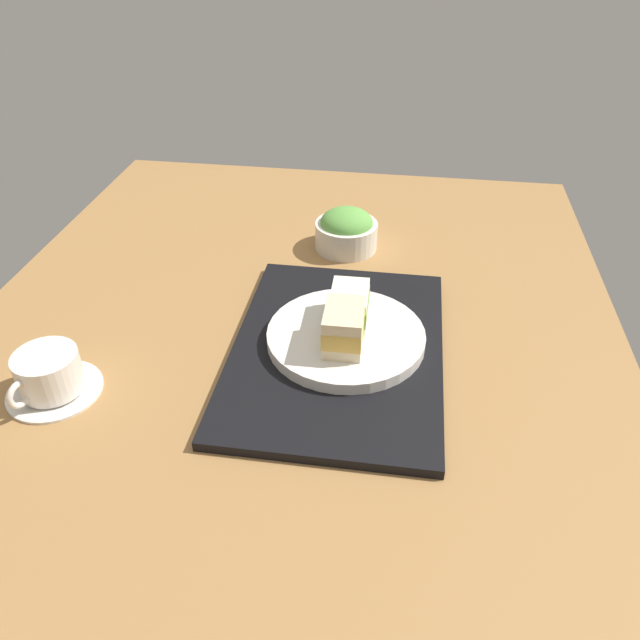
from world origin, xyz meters
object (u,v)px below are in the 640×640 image
sandwich_far (349,305)px  sandwich_near (344,328)px  salad_bowl (346,230)px  coffee_cup (49,376)px  sandwich_plate (346,337)px

sandwich_far → sandwich_near: bearing=178.9°
salad_bowl → coffee_cup: salad_bowl is taller
sandwich_near → sandwich_far: bearing=-1.1°
sandwich_near → coffee_cup: sandwich_near is taller
sandwich_far → coffee_cup: size_ratio=0.63×
sandwich_near → sandwich_far: size_ratio=0.98×
sandwich_far → coffee_cup: bearing=115.4°
sandwich_near → coffee_cup: (-11.79, 37.34, -3.25)cm
sandwich_near → salad_bowl: bearing=5.7°
sandwich_near → sandwich_far: (5.98, -0.11, -0.42)cm
coffee_cup → sandwich_near: bearing=-72.5°
sandwich_plate → sandwich_near: sandwich_near is taller
sandwich_near → sandwich_plate: bearing=-1.1°
sandwich_near → coffee_cup: 39.30cm
sandwich_plate → sandwich_near: (-2.99, 0.06, 3.84)cm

